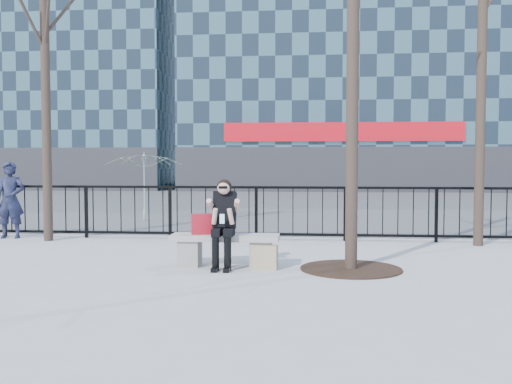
{
  "coord_description": "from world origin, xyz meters",
  "views": [
    {
      "loc": [
        1.28,
        -8.57,
        1.59
      ],
      "look_at": [
        0.4,
        0.8,
        1.1
      ],
      "focal_mm": 40.0,
      "sensor_mm": 36.0,
      "label": 1
    }
  ],
  "objects": [
    {
      "name": "ground",
      "position": [
        0.0,
        0.0,
        0.0
      ],
      "size": [
        120.0,
        120.0,
        0.0
      ],
      "primitive_type": "plane",
      "color": "#A2A29D",
      "rests_on": "ground"
    },
    {
      "name": "handbag",
      "position": [
        -0.33,
        0.02,
        0.65
      ],
      "size": [
        0.41,
        0.27,
        0.31
      ],
      "primitive_type": "cube",
      "rotation": [
        0.0,
        0.0,
        0.27
      ],
      "color": "#AE1522",
      "rests_on": "bench_main"
    },
    {
      "name": "building_left",
      "position": [
        -15.0,
        27.0,
        11.3
      ],
      "size": [
        16.2,
        10.2,
        22.6
      ],
      "color": "slate",
      "rests_on": "ground"
    },
    {
      "name": "street_surface",
      "position": [
        0.0,
        15.0,
        0.0
      ],
      "size": [
        60.0,
        23.0,
        0.01
      ],
      "primitive_type": "cube",
      "color": "#474747",
      "rests_on": "ground"
    },
    {
      "name": "vendor_umbrella",
      "position": [
        -3.15,
        6.32,
        0.94
      ],
      "size": [
        2.37,
        2.41,
        1.89
      ],
      "primitive_type": "imported",
      "rotation": [
        0.0,
        0.0,
        -0.17
      ],
      "color": "yellow",
      "rests_on": "ground"
    },
    {
      "name": "shopping_bag",
      "position": [
        0.62,
        -0.2,
        0.18
      ],
      "size": [
        0.4,
        0.2,
        0.36
      ],
      "primitive_type": "cube",
      "rotation": [
        0.0,
        0.0,
        -0.15
      ],
      "color": "tan",
      "rests_on": "ground"
    },
    {
      "name": "standing_man",
      "position": [
        -4.96,
        2.8,
        0.81
      ],
      "size": [
        0.64,
        0.48,
        1.61
      ],
      "primitive_type": "imported",
      "rotation": [
        0.0,
        0.0,
        0.16
      ],
      "color": "black",
      "rests_on": "ground"
    },
    {
      "name": "seated_woman",
      "position": [
        0.0,
        -0.16,
        0.67
      ],
      "size": [
        0.5,
        0.64,
        1.34
      ],
      "color": "black",
      "rests_on": "ground"
    },
    {
      "name": "bench_main",
      "position": [
        0.0,
        0.0,
        0.3
      ],
      "size": [
        1.65,
        0.46,
        0.49
      ],
      "color": "slate",
      "rests_on": "ground"
    },
    {
      "name": "railing",
      "position": [
        0.0,
        3.0,
        0.55
      ],
      "size": [
        14.0,
        0.06,
        1.1
      ],
      "color": "black",
      "rests_on": "ground"
    },
    {
      "name": "tree_grate",
      "position": [
        1.9,
        -0.1,
        0.01
      ],
      "size": [
        1.5,
        1.5,
        0.02
      ],
      "primitive_type": "cylinder",
      "color": "black",
      "rests_on": "ground"
    }
  ]
}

